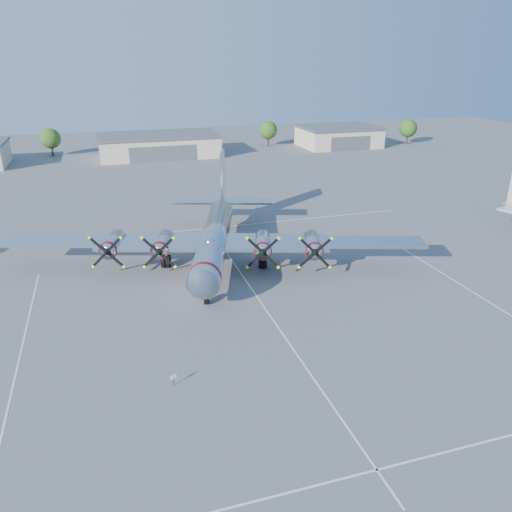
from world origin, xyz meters
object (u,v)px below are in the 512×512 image
object	(u,v)px
tree_far_east	(408,128)
info_placard	(173,378)
hangar_center	(159,145)
tree_east	(268,130)
tree_west	(50,139)
hangar_east	(339,136)
main_bomber_b29	(216,261)

from	to	relation	value
tree_far_east	info_placard	bearing A→B (deg)	-131.02
hangar_center	tree_east	world-z (taller)	tree_east
tree_west	hangar_center	bearing A→B (deg)	-17.82
hangar_east	main_bomber_b29	bearing A→B (deg)	-125.83
tree_west	tree_far_east	world-z (taller)	same
main_bomber_b29	info_placard	bearing A→B (deg)	-92.61
hangar_east	tree_far_east	xyz separation A→B (m)	(20.00, -1.96, 1.51)
tree_far_east	info_placard	xyz separation A→B (m)	(-78.41, -90.13, -3.56)
tree_west	hangar_east	bearing A→B (deg)	-6.28
hangar_center	tree_east	bearing A→B (deg)	11.38
tree_west	main_bomber_b29	bearing A→B (deg)	-73.29
main_bomber_b29	tree_east	bearing A→B (deg)	84.77
tree_west	main_bomber_b29	xyz separation A→B (m)	(23.15, -77.10, -4.22)
hangar_center	tree_west	distance (m)	26.30
hangar_east	hangar_center	bearing A→B (deg)	-180.00
hangar_east	info_placard	xyz separation A→B (m)	(-58.41, -92.10, -2.06)
hangar_center	info_placard	size ratio (longest dim) A/B	30.60
main_bomber_b29	info_placard	xyz separation A→B (m)	(-8.55, -23.04, 0.66)
tree_east	info_placard	world-z (taller)	tree_east
hangar_east	tree_far_east	world-z (taller)	tree_far_east
hangar_center	tree_east	distance (m)	30.64
tree_far_east	info_placard	world-z (taller)	tree_far_east
hangar_east	tree_far_east	distance (m)	20.15
hangar_east	tree_west	xyz separation A→B (m)	(-73.00, 8.04, 1.51)
tree_far_east	hangar_east	bearing A→B (deg)	174.39
hangar_center	tree_west	bearing A→B (deg)	162.18
hangar_east	tree_west	distance (m)	73.46
tree_east	main_bomber_b29	world-z (taller)	tree_east
tree_west	tree_east	distance (m)	55.04
hangar_east	info_placard	bearing A→B (deg)	-122.38
hangar_east	info_placard	distance (m)	109.08
hangar_center	tree_east	size ratio (longest dim) A/B	4.31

